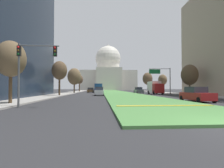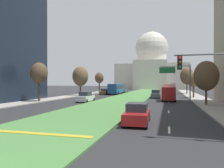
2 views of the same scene
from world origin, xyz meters
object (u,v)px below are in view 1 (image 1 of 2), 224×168
sedan_lead_stopped (196,95)px  sedan_distant (139,90)px  street_tree_right_mid (190,75)px  box_truck_delivery (155,87)px  street_tree_left_near (11,59)px  street_tree_right_distant (148,79)px  sedan_very_far (99,90)px  street_tree_left_mid (59,71)px  street_tree_left_distant (79,80)px  street_tree_right_far (163,80)px  sedan_far_horizon (91,90)px  street_tree_left_far (74,77)px  sedan_midblock (99,91)px  city_bus (99,87)px  capitol_building (108,72)px  traffic_light_near_left (30,61)px  overhead_guide_sign (162,75)px

sedan_lead_stopped → sedan_distant: (-0.12, 29.57, 0.03)m
street_tree_right_mid → sedan_distant: street_tree_right_mid is taller
sedan_lead_stopped → box_truck_delivery: (2.57, 23.04, 0.87)m
street_tree_left_near → street_tree_right_distant: street_tree_right_distant is taller
street_tree_right_distant → sedan_very_far: street_tree_right_distant is taller
street_tree_left_mid → street_tree_left_distant: street_tree_left_mid is taller
sedan_very_far → street_tree_left_near: bearing=-98.7°
street_tree_right_far → sedan_far_horizon: (-22.13, 7.08, -3.19)m
street_tree_right_mid → sedan_very_far: size_ratio=1.48×
street_tree_left_distant → sedan_very_far: 8.82m
sedan_far_horizon → street_tree_left_far: bearing=-123.1°
street_tree_left_distant → sedan_midblock: (7.93, -31.96, -3.93)m
city_bus → street_tree_left_far: bearing=-126.1°
street_tree_right_mid → street_tree_right_distant: street_tree_right_distant is taller
capitol_building → street_tree_left_distant: (-13.39, -45.98, -6.97)m
capitol_building → street_tree_left_near: bearing=-98.1°
street_tree_left_mid → city_bus: size_ratio=0.62×
street_tree_left_far → street_tree_right_far: (26.54, -0.32, -0.94)m
sedan_midblock → sedan_far_horizon: sedan_midblock is taller
street_tree_right_far → street_tree_right_distant: (-0.01, 16.68, 1.25)m
sedan_very_far → city_bus: bearing=-90.7°
traffic_light_near_left → street_tree_right_mid: bearing=40.4°
street_tree_right_mid → sedan_midblock: bearing=177.3°
sedan_lead_stopped → box_truck_delivery: box_truck_delivery is taller
street_tree_left_near → sedan_far_horizon: bearing=82.6°
street_tree_left_mid → street_tree_right_distant: (26.82, 33.68, 0.28)m
street_tree_left_mid → box_truck_delivery: (21.59, 8.04, -3.25)m
street_tree_right_distant → sedan_midblock: bearing=-121.1°
overhead_guide_sign → box_truck_delivery: 3.44m
sedan_far_horizon → sedan_very_far: bearing=76.7°
traffic_light_near_left → street_tree_left_mid: 19.97m
traffic_light_near_left → sedan_very_far: (5.28, 55.60, -3.00)m
street_tree_left_far → street_tree_right_far: street_tree_left_far is taller
street_tree_left_far → street_tree_right_distant: (26.53, 16.36, 0.31)m
street_tree_left_mid → sedan_far_horizon: 24.88m
sedan_lead_stopped → street_tree_left_near: bearing=-173.8°
overhead_guide_sign → sedan_midblock: bearing=-160.7°
street_tree_left_distant → sedan_distant: street_tree_left_distant is taller
street_tree_right_far → sedan_very_far: 27.16m
street_tree_right_mid → box_truck_delivery: street_tree_right_mid is taller
sedan_midblock → sedan_distant: size_ratio=0.95×
street_tree_left_mid → sedan_midblock: (7.73, 2.04, -4.10)m
traffic_light_near_left → city_bus: size_ratio=0.47×
sedan_very_far → sedan_distant: bearing=-61.7°
street_tree_right_distant → street_tree_left_distant: bearing=179.3°
overhead_guide_sign → sedan_far_horizon: size_ratio=1.45×
street_tree_left_distant → street_tree_right_distant: street_tree_right_distant is taller
overhead_guide_sign → sedan_lead_stopped: (-4.22, -22.46, -3.84)m
street_tree_left_near → street_tree_left_distant: (0.43, 51.14, 0.42)m
street_tree_left_distant → sedan_lead_stopped: street_tree_left_distant is taller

